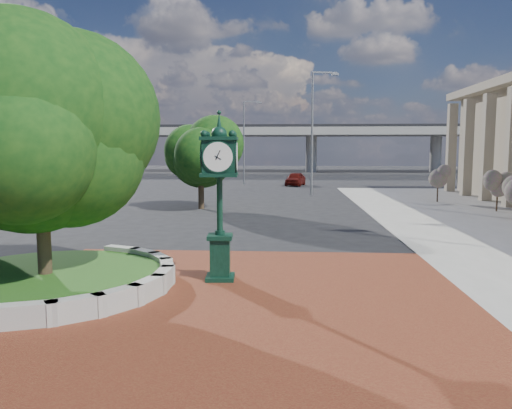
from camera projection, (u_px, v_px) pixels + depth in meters
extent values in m
plane|color=black|center=(231.00, 291.00, 13.04)|extent=(200.00, 200.00, 0.00)
cube|color=maroon|center=(226.00, 302.00, 12.04)|extent=(12.00, 12.00, 0.04)
cube|color=#9E9B93|center=(26.00, 316.00, 10.29)|extent=(1.29, 0.76, 0.54)
cube|color=#9E9B93|center=(76.00, 310.00, 10.70)|extent=(1.20, 1.04, 0.54)
cube|color=#9E9B93|center=(118.00, 301.00, 11.35)|extent=(1.00, 1.22, 0.54)
cube|color=#9E9B93|center=(147.00, 290.00, 12.18)|extent=(0.71, 1.30, 0.54)
cube|color=#9E9B93|center=(163.00, 280.00, 13.13)|extent=(0.35, 1.25, 0.54)
cube|color=#9E9B93|center=(167.00, 271.00, 14.09)|extent=(0.71, 1.30, 0.54)
cube|color=#9E9B93|center=(160.00, 264.00, 14.99)|extent=(1.00, 1.22, 0.54)
cube|color=#9E9B93|center=(145.00, 258.00, 15.73)|extent=(1.20, 1.04, 0.54)
cube|color=#9E9B93|center=(123.00, 255.00, 16.25)|extent=(1.29, 0.76, 0.54)
cylinder|color=#234B15|center=(46.00, 281.00, 13.35)|extent=(6.10, 6.10, 0.40)
cube|color=#9E9B93|center=(281.00, 132.00, 81.73)|extent=(90.00, 12.00, 1.20)
cube|color=black|center=(281.00, 127.00, 81.65)|extent=(90.00, 12.00, 0.40)
cylinder|color=#9E9B93|center=(74.00, 153.00, 84.48)|extent=(1.80, 1.80, 6.00)
cylinder|color=#9E9B93|center=(191.00, 153.00, 83.13)|extent=(1.80, 1.80, 6.00)
cylinder|color=#9E9B93|center=(311.00, 154.00, 81.78)|extent=(1.80, 1.80, 6.00)
cylinder|color=#9E9B93|center=(436.00, 154.00, 80.44)|extent=(1.80, 1.80, 6.00)
cylinder|color=#38281C|center=(44.00, 248.00, 13.25)|extent=(0.36, 0.36, 2.17)
sphere|color=#103B12|center=(40.00, 148.00, 12.96)|extent=(5.20, 5.20, 5.20)
cylinder|color=#38281C|center=(201.00, 193.00, 31.05)|extent=(0.36, 0.36, 1.92)
sphere|color=#103B12|center=(201.00, 157.00, 30.80)|extent=(4.40, 4.40, 4.40)
cube|color=black|center=(220.00, 278.00, 14.10)|extent=(0.84, 0.84, 0.16)
cube|color=black|center=(220.00, 257.00, 14.03)|extent=(0.58, 0.58, 1.08)
cube|color=black|center=(220.00, 237.00, 13.97)|extent=(0.73, 0.73, 0.12)
cylinder|color=black|center=(220.00, 205.00, 13.87)|extent=(0.17, 0.17, 1.67)
cube|color=black|center=(219.00, 157.00, 13.72)|extent=(0.94, 0.94, 0.89)
cylinder|color=white|center=(218.00, 157.00, 13.26)|extent=(0.79, 0.11, 0.79)
cylinder|color=white|center=(221.00, 156.00, 14.18)|extent=(0.79, 0.11, 0.79)
cylinder|color=white|center=(203.00, 157.00, 13.73)|extent=(0.11, 0.79, 0.79)
cylinder|color=white|center=(236.00, 157.00, 13.72)|extent=(0.11, 0.79, 0.79)
sphere|color=black|center=(219.00, 134.00, 13.66)|extent=(0.43, 0.43, 0.43)
cone|color=black|center=(219.00, 122.00, 13.62)|extent=(0.18, 0.18, 0.49)
imported|color=#4F0F0B|center=(295.00, 179.00, 50.96)|extent=(2.41, 4.27, 1.37)
cylinder|color=slate|center=(312.00, 135.00, 39.83)|extent=(0.17, 0.17, 9.74)
cube|color=slate|center=(325.00, 73.00, 39.45)|extent=(1.93, 0.61, 0.13)
cube|color=slate|center=(335.00, 74.00, 39.60)|extent=(0.59, 0.39, 0.16)
cylinder|color=slate|center=(244.00, 143.00, 52.00)|extent=(0.15, 0.15, 8.60)
cube|color=slate|center=(252.00, 102.00, 51.63)|extent=(1.72, 0.46, 0.11)
cube|color=slate|center=(259.00, 103.00, 51.73)|extent=(0.51, 0.32, 0.14)
cylinder|color=#38281C|center=(497.00, 202.00, 29.48)|extent=(0.10, 0.10, 1.20)
sphere|color=#A45287|center=(498.00, 185.00, 29.37)|extent=(1.20, 1.20, 1.20)
cylinder|color=#38281C|center=(437.00, 194.00, 34.84)|extent=(0.10, 0.10, 1.20)
sphere|color=#A45287|center=(438.00, 180.00, 34.73)|extent=(1.20, 1.20, 1.20)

